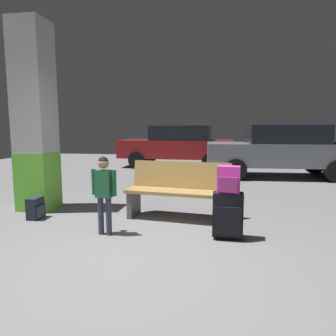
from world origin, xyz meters
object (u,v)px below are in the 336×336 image
object	(u,v)px
backpack_dark_floor	(36,208)
bench	(178,191)
child	(104,187)
suitcase	(228,215)
parked_car_far	(178,145)
backpack_bright	(229,180)
structural_pillar	(35,118)
parked_car_near	(280,150)

from	to	relation	value
backpack_dark_floor	bench	bearing A→B (deg)	9.65
child	backpack_dark_floor	bearing A→B (deg)	159.08
suitcase	parked_car_far	distance (m)	7.43
backpack_bright	parked_car_far	distance (m)	7.42
structural_pillar	bench	size ratio (longest dim) A/B	1.93
structural_pillar	backpack_dark_floor	world-z (taller)	structural_pillar
backpack_bright	parked_car_near	world-z (taller)	parked_car_near
suitcase	backpack_bright	bearing A→B (deg)	-145.05
backpack_dark_floor	suitcase	bearing A→B (deg)	-7.93
bench	backpack_bright	size ratio (longest dim) A/B	4.86
structural_pillar	bench	distance (m)	2.76
structural_pillar	child	size ratio (longest dim) A/B	3.04
suitcase	parked_car_near	bearing A→B (deg)	72.91
backpack_bright	parked_car_near	bearing A→B (deg)	72.91
structural_pillar	backpack_dark_floor	xyz separation A→B (m)	(0.29, -0.57, -1.42)
suitcase	parked_car_near	size ratio (longest dim) A/B	0.14
child	parked_car_far	bearing A→B (deg)	89.78
backpack_dark_floor	backpack_bright	bearing A→B (deg)	-7.94
child	structural_pillar	bearing A→B (deg)	146.50
structural_pillar	suitcase	bearing A→B (deg)	-16.80
backpack_bright	structural_pillar	bearing A→B (deg)	163.19
child	parked_car_near	size ratio (longest dim) A/B	0.25
parked_car_far	parked_car_near	size ratio (longest dim) A/B	1.00
structural_pillar	backpack_bright	distance (m)	3.49
parked_car_far	child	bearing A→B (deg)	-90.22
bench	parked_car_far	bearing A→B (deg)	97.43
structural_pillar	suitcase	world-z (taller)	structural_pillar
parked_car_far	backpack_dark_floor	bearing A→B (deg)	-101.31
suitcase	bench	bearing A→B (deg)	133.31
suitcase	backpack_bright	world-z (taller)	backpack_bright
suitcase	backpack_dark_floor	distance (m)	2.98
bench	child	world-z (taller)	child
structural_pillar	child	distance (m)	2.17
backpack_dark_floor	parked_car_near	distance (m)	6.79
child	backpack_bright	bearing A→B (deg)	3.56
suitcase	parked_car_near	world-z (taller)	parked_car_near
bench	parked_car_near	distance (m)	5.17
structural_pillar	backpack_bright	world-z (taller)	structural_pillar
backpack_dark_floor	parked_car_near	size ratio (longest dim) A/B	0.08
bench	parked_car_far	xyz separation A→B (m)	(-0.84, 6.46, 0.36)
backpack_dark_floor	structural_pillar	bearing A→B (deg)	117.29
suitcase	backpack_bright	xyz separation A→B (m)	(-0.00, -0.00, 0.45)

